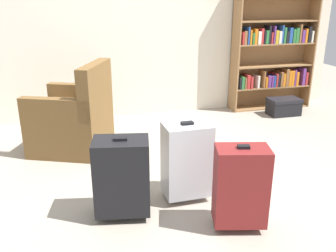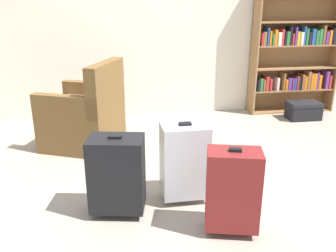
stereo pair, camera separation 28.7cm
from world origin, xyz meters
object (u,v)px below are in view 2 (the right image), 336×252
at_px(mug, 133,139).
at_px(suitcase_black, 117,174).
at_px(armchair, 86,117).
at_px(storage_box, 304,110).
at_px(suitcase_silver, 184,160).
at_px(bookshelf, 297,42).
at_px(suitcase_dark_red, 233,190).

relative_size(mug, suitcase_black, 0.20).
height_order(armchair, mug, armchair).
height_order(storage_box, suitcase_silver, suitcase_silver).
distance_m(bookshelf, suitcase_black, 3.37).
bearing_deg(mug, bookshelf, 21.85).
relative_size(armchair, storage_box, 2.20).
bearing_deg(storage_box, suitcase_dark_red, -127.63).
relative_size(armchair, suitcase_dark_red, 1.50).
xyz_separation_m(mug, storage_box, (2.24, 0.51, 0.07)).
distance_m(armchair, suitcase_silver, 1.49).
xyz_separation_m(armchair, suitcase_black, (0.29, -1.37, 0.00)).
xyz_separation_m(armchair, mug, (0.49, -0.03, -0.27)).
distance_m(suitcase_black, suitcase_dark_red, 0.82).
xyz_separation_m(suitcase_black, suitcase_dark_red, (0.74, -0.35, 0.00)).
bearing_deg(suitcase_dark_red, bookshelf, 56.80).
height_order(suitcase_silver, suitcase_black, suitcase_silver).
xyz_separation_m(mug, suitcase_black, (-0.20, -1.34, 0.27)).
height_order(bookshelf, mug, bookshelf).
height_order(mug, suitcase_dark_red, suitcase_dark_red).
distance_m(bookshelf, armchair, 2.93).
distance_m(mug, suitcase_silver, 1.29).
height_order(mug, storage_box, storage_box).
relative_size(bookshelf, suitcase_black, 2.93).
bearing_deg(suitcase_dark_red, suitcase_silver, 115.98).
relative_size(storage_box, suitcase_silver, 0.66).
xyz_separation_m(bookshelf, armchair, (-2.73, -0.87, -0.63)).
height_order(bookshelf, storage_box, bookshelf).
relative_size(suitcase_silver, suitcase_black, 1.04).
relative_size(bookshelf, armchair, 1.94).
distance_m(armchair, storage_box, 2.78).
bearing_deg(armchair, suitcase_dark_red, -59.00).
relative_size(bookshelf, mug, 14.89).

